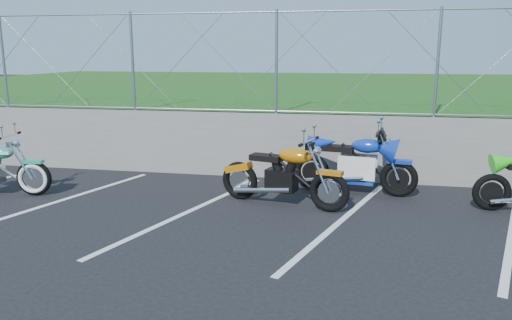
# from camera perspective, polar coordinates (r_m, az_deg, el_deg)

# --- Properties ---
(ground) EXTENTS (90.00, 90.00, 0.00)m
(ground) POSITION_cam_1_polar(r_m,az_deg,el_deg) (7.22, -10.09, -8.20)
(ground) COLOR black
(ground) RESTS_ON ground
(retaining_wall) EXTENTS (30.00, 0.22, 1.30)m
(retaining_wall) POSITION_cam_1_polar(r_m,az_deg,el_deg) (10.28, -3.26, 1.86)
(retaining_wall) COLOR slate
(retaining_wall) RESTS_ON ground
(grass_field) EXTENTS (30.00, 20.00, 1.30)m
(grass_field) POSITION_cam_1_polar(r_m,az_deg,el_deg) (20.04, 3.81, 6.91)
(grass_field) COLOR #184612
(grass_field) RESTS_ON ground
(chain_link_fence) EXTENTS (28.00, 0.03, 2.00)m
(chain_link_fence) POSITION_cam_1_polar(r_m,az_deg,el_deg) (10.11, -3.37, 11.10)
(chain_link_fence) COLOR gray
(chain_link_fence) RESTS_ON retaining_wall
(parking_lines) EXTENTS (18.29, 4.31, 0.01)m
(parking_lines) POSITION_cam_1_polar(r_m,az_deg,el_deg) (7.82, 0.87, -6.37)
(parking_lines) COLOR silver
(parking_lines) RESTS_ON ground
(naked_orange) EXTENTS (2.22, 0.84, 1.13)m
(naked_orange) POSITION_cam_1_polar(r_m,az_deg,el_deg) (8.21, 3.28, -1.97)
(naked_orange) COLOR black
(naked_orange) RESTS_ON ground
(sportbike_blue) EXTENTS (2.21, 0.79, 1.15)m
(sportbike_blue) POSITION_cam_1_polar(r_m,az_deg,el_deg) (9.11, 11.38, -0.70)
(sportbike_blue) COLOR black
(sportbike_blue) RESTS_ON ground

